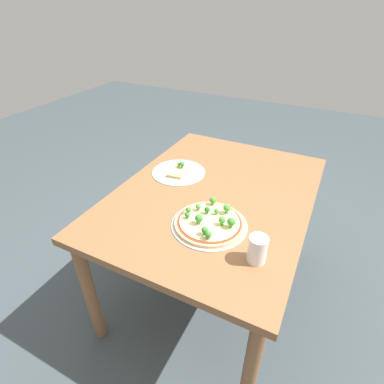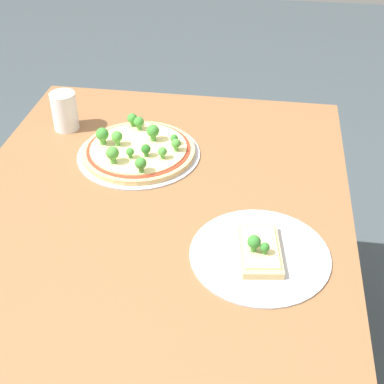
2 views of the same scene
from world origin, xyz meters
name	(u,v)px [view 1 (image 1 of 2)]	position (x,y,z in m)	size (l,w,h in m)	color
ground_plane	(210,285)	(0.00, 0.00, 0.00)	(8.00, 8.00, 0.00)	#3D474C
dining_table	(214,205)	(0.00, 0.00, 0.63)	(1.24, 0.93, 0.71)	brown
pizza_tray_whole	(210,222)	(0.25, 0.08, 0.73)	(0.33, 0.33, 0.07)	#B7B7BC
pizza_tray_slice	(179,171)	(-0.09, -0.26, 0.72)	(0.30, 0.30, 0.06)	#B7B7BC
drinking_cup	(257,249)	(0.36, 0.32, 0.77)	(0.07, 0.07, 0.11)	white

